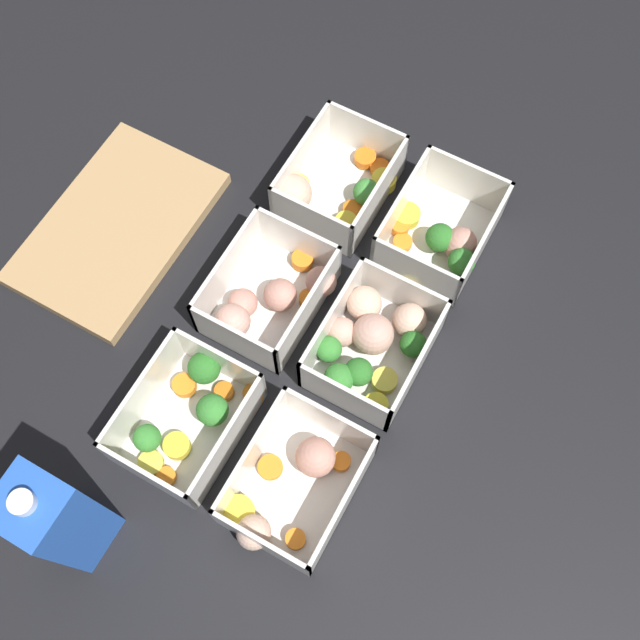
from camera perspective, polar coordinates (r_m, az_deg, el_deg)
ground_plane at (r=0.95m, az=0.00°, el=-0.62°), size 4.00×4.00×0.00m
container_near_left at (r=0.87m, az=-2.09°, el=-12.44°), size 0.18×0.13×0.07m
container_near_center at (r=0.91m, az=3.90°, el=-1.63°), size 0.16×0.13×0.07m
container_near_right at (r=0.99m, az=9.25°, el=6.32°), size 0.17×0.13×0.07m
container_far_left at (r=0.90m, az=-9.90°, el=-7.06°), size 0.17×0.13×0.07m
container_far_center at (r=0.94m, az=-3.88°, el=1.80°), size 0.17×0.14×0.07m
container_far_right at (r=1.02m, az=0.94°, el=10.12°), size 0.16×0.15×0.07m
juice_carton at (r=0.83m, az=-19.32°, el=-14.12°), size 0.07×0.07×0.20m
cutting_board at (r=1.04m, az=-15.16°, el=6.79°), size 0.28×0.18×0.02m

